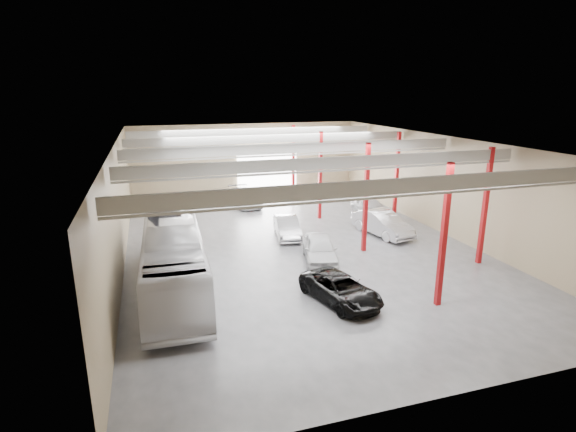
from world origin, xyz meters
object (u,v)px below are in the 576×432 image
black_sedan (341,289)px  car_row_a (320,249)px  car_row_c (245,197)px  car_row_b (287,227)px  coach_bus (173,259)px  car_right_far (370,206)px  car_right_near (382,223)px

black_sedan → car_row_a: car_row_a is taller
car_row_c → car_row_a: bearing=-88.6°
car_row_a → car_row_b: (-0.48, 5.20, -0.08)m
coach_bus → car_right_far: size_ratio=3.03×
car_row_c → car_row_b: bearing=-88.5°
car_right_near → car_right_far: car_right_near is taller
black_sedan → car_right_near: 11.44m
car_row_b → car_right_far: (8.43, 3.62, -0.03)m
coach_bus → car_row_a: 8.84m
black_sedan → car_row_c: car_row_c is taller
black_sedan → car_row_c: size_ratio=0.93×
black_sedan → car_right_far: 16.70m
car_row_a → car_right_near: size_ratio=0.91×
black_sedan → car_row_c: 20.31m
black_sedan → car_right_near: car_right_near is taller
car_row_b → car_row_c: size_ratio=0.85×
coach_bus → car_row_a: coach_bus is taller
black_sedan → car_row_b: bearing=73.1°
coach_bus → car_row_c: (7.19, 16.50, -0.97)m
car_row_b → car_right_near: (6.69, -1.58, 0.13)m
coach_bus → car_row_b: 10.62m
car_right_near → car_row_b: bearing=155.4°
coach_bus → black_sedan: (7.71, -3.80, -1.06)m
car_right_far → coach_bus: bearing=-157.6°
car_row_c → car_right_near: bearing=-60.2°
car_row_c → black_sedan: bearing=-92.8°
black_sedan → car_row_b: size_ratio=1.09×
car_row_b → car_row_c: bearing=104.5°
black_sedan → car_row_c: (-0.52, 20.30, 0.08)m
car_right_near → car_row_a: bearing=-161.1°
coach_bus → car_row_b: size_ratio=2.82×
car_row_b → coach_bus: bearing=-131.9°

